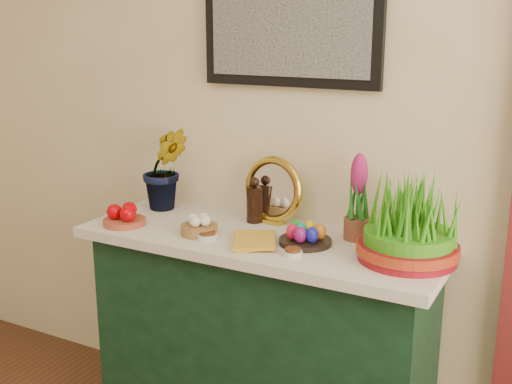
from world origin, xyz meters
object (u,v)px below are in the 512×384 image
at_px(sideboard, 262,345).
at_px(mirror, 273,191).
at_px(book, 233,240).
at_px(wheatgrass_sabzeh, 409,225).
at_px(hyacinth_green, 165,155).

relative_size(sideboard, mirror, 4.70).
distance_m(book, wheatgrass_sabzeh, 0.63).
height_order(mirror, wheatgrass_sabzeh, wheatgrass_sabzeh).
bearing_deg(mirror, sideboard, -77.63).
relative_size(sideboard, wheatgrass_sabzeh, 3.75).
xyz_separation_m(hyacinth_green, wheatgrass_sabzeh, (1.09, -0.12, -0.11)).
bearing_deg(wheatgrass_sabzeh, hyacinth_green, 173.61).
bearing_deg(book, wheatgrass_sabzeh, -15.26).
xyz_separation_m(mirror, wheatgrass_sabzeh, (0.59, -0.17, -0.01)).
xyz_separation_m(hyacinth_green, mirror, (0.49, 0.05, -0.11)).
height_order(book, wheatgrass_sabzeh, wheatgrass_sabzeh).
relative_size(sideboard, book, 6.36).
bearing_deg(wheatgrass_sabzeh, book, -167.30).
bearing_deg(mirror, book, -92.19).
relative_size(sideboard, hyacinth_green, 2.75).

